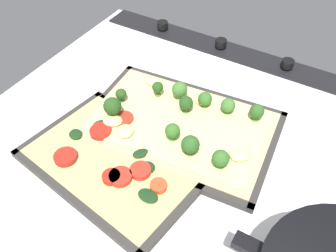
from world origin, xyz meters
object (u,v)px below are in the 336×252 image
(broccoli_pizza, at_px, (179,122))
(baking_tray_back, at_px, (116,162))
(baking_tray_front, at_px, (179,128))
(veggie_pizza_back, at_px, (115,159))

(broccoli_pizza, distance_m, baking_tray_back, 0.14)
(baking_tray_front, xyz_separation_m, veggie_pizza_back, (0.06, 0.13, 0.01))
(veggie_pizza_back, bearing_deg, baking_tray_front, -113.67)
(broccoli_pizza, xyz_separation_m, baking_tray_back, (0.06, 0.13, -0.01))
(baking_tray_back, bearing_deg, veggie_pizza_back, -38.83)
(broccoli_pizza, bearing_deg, baking_tray_front, 104.02)
(baking_tray_front, height_order, veggie_pizza_back, veggie_pizza_back)
(baking_tray_front, relative_size, broccoli_pizza, 1.07)
(baking_tray_front, distance_m, broccoli_pizza, 0.01)
(veggie_pizza_back, bearing_deg, broccoli_pizza, -113.42)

